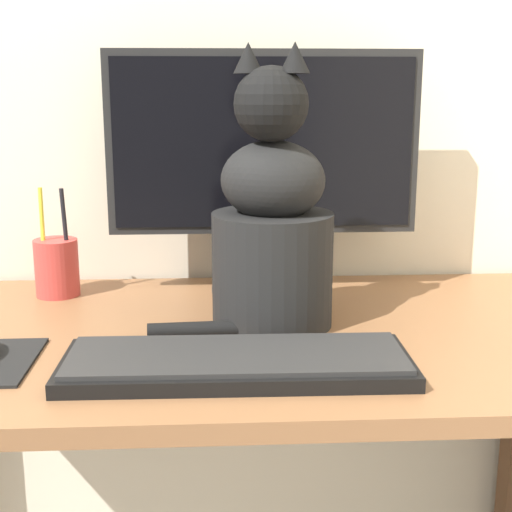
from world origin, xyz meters
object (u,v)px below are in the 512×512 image
at_px(keyboard, 237,362).
at_px(cat, 272,225).
at_px(monitor, 263,160).
at_px(pen_cup, 57,267).

distance_m(keyboard, cat, 0.23).
distance_m(monitor, cat, 0.18).
distance_m(monitor, pen_cup, 0.38).
height_order(cat, pen_cup, cat).
height_order(monitor, keyboard, monitor).
bearing_deg(pen_cup, cat, -26.26).
bearing_deg(pen_cup, keyboard, -50.39).
bearing_deg(keyboard, cat, 73.40).
xyz_separation_m(monitor, keyboard, (-0.05, -0.34, -0.21)).
xyz_separation_m(monitor, pen_cup, (-0.34, 0.00, -0.17)).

